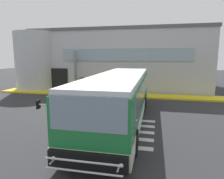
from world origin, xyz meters
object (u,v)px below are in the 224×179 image
(bus_main_foreground, at_px, (120,99))
(safety_bollard_yellow, at_px, (105,93))
(passenger_near_column, at_px, (82,82))
(passenger_at_curb_edge, at_px, (96,84))
(passenger_by_doorway, at_px, (90,83))
(entry_support_column, at_px, (76,71))

(bus_main_foreground, distance_m, safety_bollard_yellow, 7.01)
(bus_main_foreground, xyz_separation_m, passenger_near_column, (-5.26, 7.87, -0.22))
(passenger_near_column, relative_size, passenger_at_curb_edge, 1.00)
(bus_main_foreground, bearing_deg, passenger_by_doorway, 119.96)
(entry_support_column, relative_size, passenger_near_column, 2.42)
(passenger_at_curb_edge, height_order, safety_bollard_yellow, passenger_at_curb_edge)
(passenger_near_column, height_order, passenger_by_doorway, same)
(bus_main_foreground, bearing_deg, entry_support_column, 126.14)
(bus_main_foreground, height_order, passenger_near_column, bus_main_foreground)
(entry_support_column, relative_size, safety_bollard_yellow, 4.50)
(passenger_near_column, bearing_deg, entry_support_column, 152.28)
(entry_support_column, relative_size, passenger_by_doorway, 2.42)
(safety_bollard_yellow, bearing_deg, entry_support_column, 152.74)
(safety_bollard_yellow, bearing_deg, passenger_at_curb_edge, 144.90)
(passenger_near_column, distance_m, safety_bollard_yellow, 3.12)
(passenger_near_column, distance_m, passenger_by_doorway, 0.98)
(entry_support_column, distance_m, bus_main_foreground, 10.28)
(bus_main_foreground, height_order, passenger_at_curb_edge, bus_main_foreground)
(bus_main_foreground, distance_m, passenger_by_doorway, 8.71)
(entry_support_column, distance_m, passenger_at_curb_edge, 2.93)
(passenger_by_doorway, xyz_separation_m, passenger_at_curb_edge, (0.79, -0.36, 0.00))
(passenger_at_curb_edge, xyz_separation_m, safety_bollard_yellow, (1.01, -0.71, -0.63))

